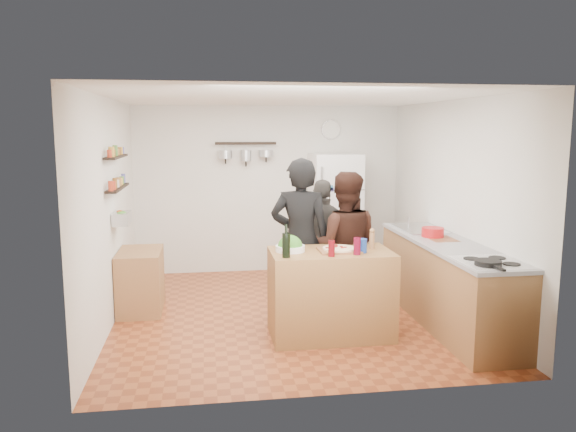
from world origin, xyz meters
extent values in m
plane|color=brown|center=(0.00, 0.00, 0.00)|extent=(4.20, 4.20, 0.00)
plane|color=white|center=(0.00, 0.00, 2.50)|extent=(4.20, 4.20, 0.00)
plane|color=silver|center=(0.00, 2.10, 1.25)|extent=(4.00, 0.00, 4.00)
plane|color=silver|center=(-2.00, 0.00, 1.25)|extent=(0.00, 4.20, 4.20)
plane|color=silver|center=(2.00, 0.00, 1.25)|extent=(0.00, 4.20, 4.20)
cube|color=olive|center=(0.32, -0.77, 0.46)|extent=(1.25, 0.72, 0.91)
cube|color=brown|center=(0.40, -0.79, 0.92)|extent=(0.42, 0.34, 0.02)
cylinder|color=beige|center=(0.40, -0.79, 0.94)|extent=(0.34, 0.34, 0.02)
cylinder|color=white|center=(-0.10, -0.72, 0.94)|extent=(0.30, 0.30, 0.06)
cylinder|color=black|center=(-0.18, -0.99, 1.03)|extent=(0.08, 0.08, 0.24)
cylinder|color=#5B070E|center=(0.27, -1.01, 0.99)|extent=(0.07, 0.07, 0.16)
cylinder|color=#57071C|center=(0.54, -0.97, 1.00)|extent=(0.07, 0.07, 0.17)
cylinder|color=#92633D|center=(0.77, -0.72, 1.00)|extent=(0.05, 0.05, 0.17)
cylinder|color=navy|center=(0.62, -0.89, 0.98)|extent=(0.09, 0.09, 0.14)
imported|color=black|center=(0.09, -0.26, 0.93)|extent=(0.78, 0.62, 1.85)
imported|color=black|center=(0.59, -0.26, 0.85)|extent=(0.95, 0.82, 1.69)
imported|color=#302D2A|center=(0.46, 0.29, 0.78)|extent=(0.99, 0.69, 1.56)
cube|color=#9E7042|center=(1.70, -0.55, 0.45)|extent=(0.63, 2.63, 0.90)
cube|color=white|center=(1.70, -1.50, 0.91)|extent=(0.60, 0.62, 0.02)
cylinder|color=black|center=(1.60, -1.63, 0.94)|extent=(0.24, 0.24, 0.05)
cube|color=silver|center=(1.70, 0.30, 0.92)|extent=(0.50, 0.80, 0.03)
cube|color=#975A37|center=(1.70, -0.37, 0.91)|extent=(0.30, 0.40, 0.02)
cylinder|color=red|center=(1.65, -0.23, 0.97)|extent=(0.25, 0.25, 0.11)
cube|color=white|center=(0.95, 1.75, 0.90)|extent=(0.70, 0.68, 1.80)
cylinder|color=silver|center=(0.95, 2.08, 2.15)|extent=(0.30, 0.03, 0.30)
cube|color=black|center=(-1.93, 0.20, 1.50)|extent=(0.12, 1.00, 0.02)
cube|color=black|center=(-1.93, 0.20, 1.85)|extent=(0.12, 1.00, 0.02)
cube|color=silver|center=(-1.90, 0.20, 1.15)|extent=(0.18, 0.35, 0.14)
cube|color=#AA6D47|center=(-1.74, 0.37, 0.36)|extent=(0.50, 0.80, 0.73)
cube|color=black|center=(-0.35, 2.00, 1.95)|extent=(0.90, 0.04, 0.04)
camera|label=1|loc=(-0.94, -6.31, 2.15)|focal=35.00mm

